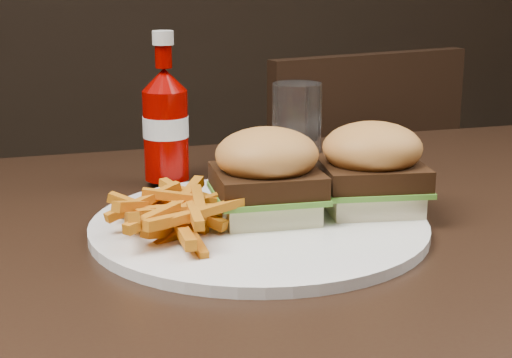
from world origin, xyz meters
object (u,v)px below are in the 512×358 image
object	(u,v)px
plate	(259,226)
ketchup_bottle	(166,135)
dining_table	(216,260)
tumbler	(297,122)
chair_far	(306,265)

from	to	relation	value
plate	ketchup_bottle	world-z (taller)	ketchup_bottle
dining_table	tumbler	size ratio (longest dim) A/B	12.01
dining_table	tumbler	distance (m)	0.32
plate	tumbler	bearing A→B (deg)	63.11
tumbler	ketchup_bottle	bearing A→B (deg)	-162.15
plate	tumbler	size ratio (longest dim) A/B	3.29
ketchup_bottle	tumbler	xyz separation A→B (m)	(0.18, 0.06, -0.01)
ketchup_bottle	tumbler	distance (m)	0.19
chair_far	tumbler	bearing A→B (deg)	54.19
plate	tumbler	distance (m)	0.28
dining_table	ketchup_bottle	world-z (taller)	ketchup_bottle
plate	chair_far	bearing A→B (deg)	65.82
dining_table	chair_far	xyz separation A→B (m)	(0.35, 0.68, -0.30)
dining_table	plate	xyz separation A→B (m)	(0.05, 0.02, 0.03)
dining_table	chair_far	size ratio (longest dim) A/B	2.98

